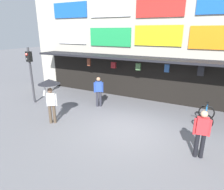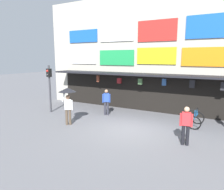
{
  "view_description": "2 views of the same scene",
  "coord_description": "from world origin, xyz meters",
  "px_view_note": "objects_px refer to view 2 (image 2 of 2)",
  "views": [
    {
      "loc": [
        2.85,
        -7.1,
        4.04
      ],
      "look_at": [
        -1.15,
        0.71,
        1.16
      ],
      "focal_mm": 31.2,
      "sensor_mm": 36.0,
      "label": 1
    },
    {
      "loc": [
        4.21,
        -9.65,
        3.67
      ],
      "look_at": [
        -1.75,
        1.12,
        1.48
      ],
      "focal_mm": 33.38,
      "sensor_mm": 36.0,
      "label": 2
    }
  ],
  "objects_px": {
    "traffic_light_near": "(49,81)",
    "bicycle_parked": "(196,120)",
    "pedestrian_in_yellow": "(106,101)",
    "pedestrian_in_white": "(186,124)",
    "pedestrian_with_umbrella": "(68,96)"
  },
  "relations": [
    {
      "from": "bicycle_parked",
      "to": "pedestrian_with_umbrella",
      "type": "bearing_deg",
      "value": -153.94
    },
    {
      "from": "pedestrian_in_yellow",
      "to": "traffic_light_near",
      "type": "bearing_deg",
      "value": -162.22
    },
    {
      "from": "bicycle_parked",
      "to": "pedestrian_with_umbrella",
      "type": "xyz_separation_m",
      "value": [
        -6.26,
        -3.06,
        1.25
      ]
    },
    {
      "from": "pedestrian_in_white",
      "to": "pedestrian_in_yellow",
      "type": "bearing_deg",
      "value": 155.07
    },
    {
      "from": "bicycle_parked",
      "to": "pedestrian_in_white",
      "type": "height_order",
      "value": "pedestrian_in_white"
    },
    {
      "from": "bicycle_parked",
      "to": "pedestrian_with_umbrella",
      "type": "height_order",
      "value": "pedestrian_with_umbrella"
    },
    {
      "from": "traffic_light_near",
      "to": "bicycle_parked",
      "type": "bearing_deg",
      "value": 9.26
    },
    {
      "from": "traffic_light_near",
      "to": "pedestrian_with_umbrella",
      "type": "relative_size",
      "value": 1.54
    },
    {
      "from": "bicycle_parked",
      "to": "pedestrian_in_yellow",
      "type": "height_order",
      "value": "pedestrian_in_yellow"
    },
    {
      "from": "traffic_light_near",
      "to": "pedestrian_with_umbrella",
      "type": "bearing_deg",
      "value": -28.22
    },
    {
      "from": "bicycle_parked",
      "to": "pedestrian_in_yellow",
      "type": "relative_size",
      "value": 0.71
    },
    {
      "from": "pedestrian_in_white",
      "to": "pedestrian_with_umbrella",
      "type": "height_order",
      "value": "pedestrian_with_umbrella"
    },
    {
      "from": "pedestrian_in_yellow",
      "to": "pedestrian_in_white",
      "type": "bearing_deg",
      "value": -24.93
    },
    {
      "from": "bicycle_parked",
      "to": "pedestrian_in_yellow",
      "type": "distance_m",
      "value": 5.47
    },
    {
      "from": "traffic_light_near",
      "to": "bicycle_parked",
      "type": "xyz_separation_m",
      "value": [
        9.17,
        1.5,
        -1.75
      ]
    }
  ]
}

